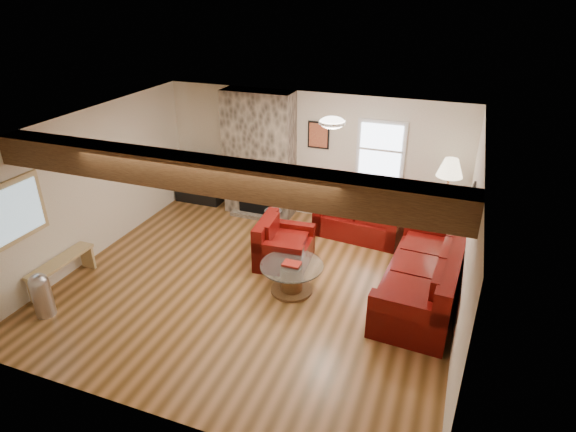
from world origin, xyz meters
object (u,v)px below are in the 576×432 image
floor_lamp (450,173)px  television (198,169)px  armchair_red (285,242)px  sofa_three (423,272)px  tv_cabinet (200,190)px  coffee_table (292,278)px  loveseat (361,214)px

floor_lamp → television: bearing=175.9°
armchair_red → floor_lamp: bearing=-64.7°
armchair_red → floor_lamp: size_ratio=0.56×
television → floor_lamp: size_ratio=0.49×
sofa_three → tv_cabinet: 5.33m
armchair_red → coffee_table: (0.41, -0.76, -0.15)m
television → loveseat: bearing=-4.7°
tv_cabinet → television: television is taller
loveseat → tv_cabinet: size_ratio=1.59×
television → floor_lamp: bearing=-4.1°
floor_lamp → tv_cabinet: bearing=175.9°
sofa_three → armchair_red: bearing=-92.7°
coffee_table → tv_cabinet: coffee_table is taller
coffee_table → sofa_three: bearing=14.9°
armchair_red → coffee_table: bearing=-156.4°
tv_cabinet → loveseat: bearing=-4.7°
tv_cabinet → floor_lamp: 5.22m
loveseat → tv_cabinet: (-3.61, 0.30, -0.17)m
coffee_table → television: 3.98m
armchair_red → floor_lamp: floor_lamp is taller
sofa_three → tv_cabinet: sofa_three is taller
sofa_three → television: bearing=-108.5°
sofa_three → armchair_red: 2.30m
loveseat → floor_lamp: bearing=3.5°
sofa_three → armchair_red: sofa_three is taller
armchair_red → tv_cabinet: size_ratio=0.96×
loveseat → coffee_table: loveseat is taller
loveseat → sofa_three: bearing=-46.3°
sofa_three → tv_cabinet: (-4.93, 2.01, -0.22)m
tv_cabinet → armchair_red: bearing=-33.6°
loveseat → coffee_table: 2.29m
loveseat → armchair_red: loveseat is taller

